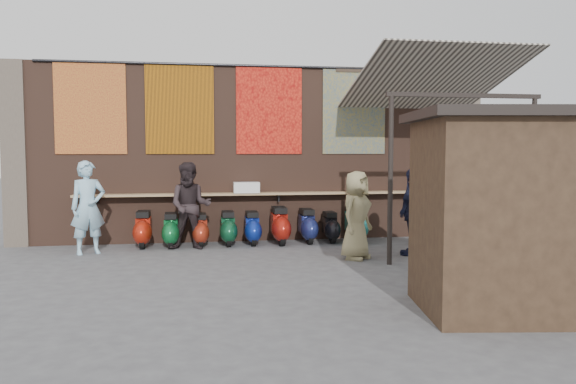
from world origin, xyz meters
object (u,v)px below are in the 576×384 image
(scooter_stool_5, at_px, (280,226))
(shopper_tan, at_px, (356,215))
(diner_left, at_px, (88,207))
(diner_right, at_px, (190,206))
(scooter_stool_8, at_px, (356,224))
(scooter_stool_4, at_px, (252,228))
(scooter_stool_2, at_px, (201,230))
(shopper_navy, at_px, (414,212))
(shelf_box, at_px, (246,188))
(scooter_stool_3, at_px, (228,228))
(scooter_stool_6, at_px, (307,226))
(market_stall, at_px, (513,217))
(scooter_stool_0, at_px, (143,229))
(shopper_grey, at_px, (451,219))
(scooter_stool_7, at_px, (330,227))
(scooter_stool_1, at_px, (171,230))

(scooter_stool_5, bearing_deg, shopper_tan, -58.94)
(diner_left, xyz_separation_m, diner_right, (2.02, 0.18, -0.02))
(scooter_stool_8, relative_size, diner_left, 0.46)
(scooter_stool_4, xyz_separation_m, shopper_tan, (1.79, -2.01, 0.48))
(scooter_stool_2, relative_size, shopper_navy, 0.42)
(scooter_stool_2, distance_m, diner_right, 0.72)
(shelf_box, xyz_separation_m, scooter_stool_3, (-0.44, -0.32, -0.88))
(scooter_stool_4, distance_m, diner_right, 1.51)
(scooter_stool_4, height_order, scooter_stool_6, scooter_stool_6)
(scooter_stool_8, distance_m, diner_right, 3.77)
(shopper_tan, distance_m, market_stall, 3.86)
(shelf_box, relative_size, scooter_stool_0, 0.71)
(scooter_stool_0, relative_size, scooter_stool_6, 1.02)
(diner_right, bearing_deg, market_stall, -45.29)
(shopper_grey, bearing_deg, scooter_stool_5, -31.69)
(shelf_box, bearing_deg, market_stall, -64.58)
(scooter_stool_8, xyz_separation_m, diner_right, (-3.71, -0.42, 0.51))
(shopper_tan, bearing_deg, shopper_grey, -65.37)
(scooter_stool_5, relative_size, scooter_stool_8, 1.00)
(scooter_stool_3, xyz_separation_m, shopper_grey, (3.97, -2.57, 0.43))
(scooter_stool_0, height_order, scooter_stool_2, scooter_stool_0)
(scooter_stool_7, distance_m, market_stall, 5.91)
(scooter_stool_1, bearing_deg, scooter_stool_4, 1.53)
(scooter_stool_0, relative_size, diner_right, 0.44)
(shelf_box, xyz_separation_m, shopper_grey, (3.54, -2.89, -0.44))
(shopper_navy, bearing_deg, scooter_stool_0, -60.27)
(scooter_stool_2, height_order, scooter_stool_8, scooter_stool_8)
(scooter_stool_1, distance_m, scooter_stool_2, 0.63)
(scooter_stool_0, distance_m, scooter_stool_7, 4.13)
(scooter_stool_0, bearing_deg, market_stall, -48.36)
(scooter_stool_0, distance_m, scooter_stool_3, 1.82)
(market_stall, bearing_deg, scooter_stool_5, 119.22)
(diner_left, bearing_deg, shopper_navy, -34.16)
(scooter_stool_4, height_order, market_stall, market_stall)
(shopper_grey, bearing_deg, diner_right, -14.14)
(scooter_stool_4, relative_size, shopper_navy, 0.44)
(scooter_stool_4, xyz_separation_m, scooter_stool_7, (1.78, 0.03, -0.02))
(scooter_stool_5, xyz_separation_m, scooter_stool_8, (1.76, 0.05, 0.00))
(scooter_stool_2, distance_m, diner_left, 2.37)
(scooter_stool_7, bearing_deg, scooter_stool_3, -178.74)
(scooter_stool_0, distance_m, shopper_grey, 6.36)
(shopper_grey, bearing_deg, scooter_stool_0, -14.04)
(scooter_stool_2, relative_size, scooter_stool_8, 0.85)
(scooter_stool_4, bearing_deg, diner_left, -169.87)
(scooter_stool_1, height_order, scooter_stool_4, scooter_stool_1)
(diner_right, bearing_deg, scooter_stool_0, 163.16)
(scooter_stool_4, height_order, shopper_tan, shopper_tan)
(scooter_stool_8, bearing_deg, scooter_stool_6, 178.72)
(scooter_stool_7, bearing_deg, scooter_stool_0, -179.90)
(scooter_stool_6, relative_size, shopper_tan, 0.47)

